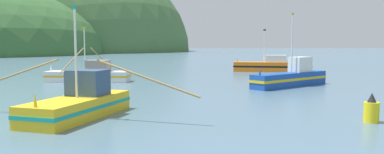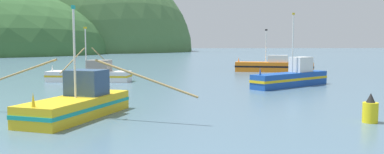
{
  "view_description": "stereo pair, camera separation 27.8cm",
  "coord_description": "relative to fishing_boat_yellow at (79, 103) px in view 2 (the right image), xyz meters",
  "views": [
    {
      "loc": [
        1.29,
        -8.68,
        4.19
      ],
      "look_at": [
        3.99,
        22.98,
        1.4
      ],
      "focal_mm": 36.31,
      "sensor_mm": 36.0,
      "label": 1
    },
    {
      "loc": [
        1.57,
        -8.71,
        4.19
      ],
      "look_at": [
        3.99,
        22.98,
        1.4
      ],
      "focal_mm": 36.31,
      "sensor_mm": 36.0,
      "label": 2
    }
  ],
  "objects": [
    {
      "name": "fishing_boat_white",
      "position": [
        -3.07,
        20.64,
        -0.03
      ],
      "size": [
        9.32,
        14.67,
        5.93
      ],
      "rotation": [
        0.0,
        0.0,
        2.98
      ],
      "color": "white",
      "rests_on": "ground"
    },
    {
      "name": "hill_mid_right",
      "position": [
        -50.77,
        178.44,
        -0.81
      ],
      "size": [
        141.3,
        113.04,
        102.84
      ],
      "primitive_type": "ellipsoid",
      "color": "#47703D",
      "rests_on": "ground"
    },
    {
      "name": "fishing_boat_blue",
      "position": [
        17.28,
        14.34,
        0.07
      ],
      "size": [
        9.08,
        7.13,
        7.06
      ],
      "rotation": [
        0.0,
        0.0,
        3.76
      ],
      "color": "#19479E",
      "rests_on": "ground"
    },
    {
      "name": "fishing_boat_yellow",
      "position": [
        0.0,
        0.0,
        0.0
      ],
      "size": [
        13.3,
        8.12,
        6.25
      ],
      "rotation": [
        0.0,
        0.0,
        4.33
      ],
      "color": "gold",
      "rests_on": "ground"
    },
    {
      "name": "channel_buoy",
      "position": [
        15.67,
        -2.78,
        -0.16
      ],
      "size": [
        0.79,
        0.79,
        1.57
      ],
      "color": "yellow",
      "rests_on": "ground"
    },
    {
      "name": "fishing_boat_orange",
      "position": [
        20.93,
        32.98,
        0.04
      ],
      "size": [
        11.29,
        5.1,
        6.18
      ],
      "rotation": [
        0.0,
        0.0,
        2.87
      ],
      "color": "orange",
      "rests_on": "ground"
    }
  ]
}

